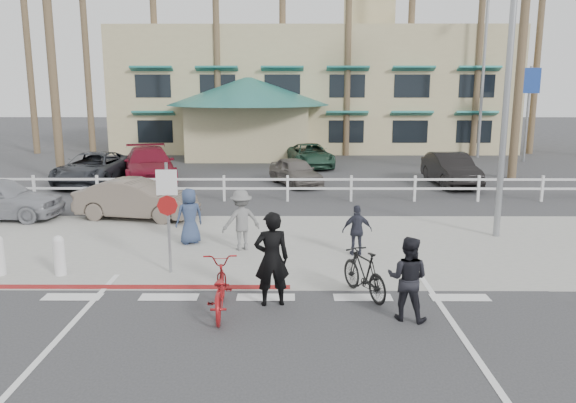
{
  "coord_description": "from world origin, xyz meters",
  "views": [
    {
      "loc": [
        0.51,
        -10.33,
        4.28
      ],
      "look_at": [
        0.45,
        3.2,
        1.5
      ],
      "focal_mm": 35.0,
      "sensor_mm": 36.0,
      "label": 1
    }
  ],
  "objects_px": {
    "bike_red": "(219,288)",
    "sign_post": "(168,212)",
    "car_white_sedan": "(137,199)",
    "bike_black": "(364,273)"
  },
  "relations": [
    {
      "from": "bike_red",
      "to": "bike_black",
      "type": "relative_size",
      "value": 1.14
    },
    {
      "from": "bike_red",
      "to": "bike_black",
      "type": "distance_m",
      "value": 3.02
    },
    {
      "from": "bike_red",
      "to": "sign_post",
      "type": "bearing_deg",
      "value": -62.71
    },
    {
      "from": "bike_red",
      "to": "car_white_sedan",
      "type": "height_order",
      "value": "car_white_sedan"
    },
    {
      "from": "sign_post",
      "to": "bike_red",
      "type": "bearing_deg",
      "value": -58.58
    },
    {
      "from": "bike_black",
      "to": "car_white_sedan",
      "type": "distance_m",
      "value": 9.58
    },
    {
      "from": "car_white_sedan",
      "to": "bike_red",
      "type": "bearing_deg",
      "value": -144.26
    },
    {
      "from": "sign_post",
      "to": "bike_red",
      "type": "xyz_separation_m",
      "value": [
        1.45,
        -2.37,
        -0.95
      ]
    },
    {
      "from": "sign_post",
      "to": "car_white_sedan",
      "type": "distance_m",
      "value": 5.98
    },
    {
      "from": "bike_black",
      "to": "car_white_sedan",
      "type": "relative_size",
      "value": 0.42
    }
  ]
}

